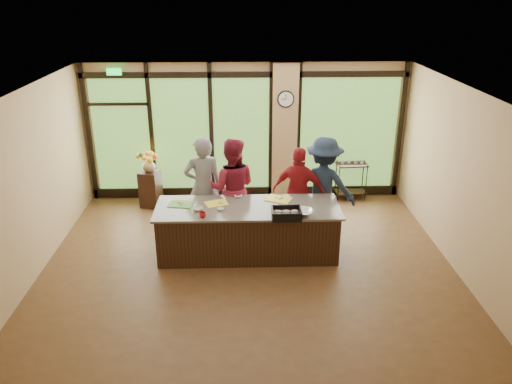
{
  "coord_description": "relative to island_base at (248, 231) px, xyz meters",
  "views": [
    {
      "loc": [
        -0.09,
        -7.59,
        4.46
      ],
      "look_at": [
        0.15,
        0.4,
        1.15
      ],
      "focal_mm": 35.0,
      "sensor_mm": 36.0,
      "label": 1
    }
  ],
  "objects": [
    {
      "name": "ceiling",
      "position": [
        0.0,
        -0.3,
        2.56
      ],
      "size": [
        7.0,
        7.0,
        0.0
      ],
      "primitive_type": "plane",
      "rotation": [
        3.14,
        0.0,
        0.0
      ],
      "color": "white",
      "rests_on": "back_wall"
    },
    {
      "name": "back_wall",
      "position": [
        0.0,
        2.7,
        1.06
      ],
      "size": [
        7.0,
        0.0,
        7.0
      ],
      "primitive_type": "plane",
      "rotation": [
        1.57,
        0.0,
        0.0
      ],
      "color": "tan",
      "rests_on": "floor"
    },
    {
      "name": "cook_left",
      "position": [
        -0.82,
        0.79,
        0.54
      ],
      "size": [
        0.77,
        0.56,
        1.96
      ],
      "primitive_type": "imported",
      "rotation": [
        0.0,
        0.0,
        3.27
      ],
      "color": "slate",
      "rests_on": "floor"
    },
    {
      "name": "cutting_board_center",
      "position": [
        -0.55,
        0.15,
        0.49
      ],
      "size": [
        0.45,
        0.39,
        0.01
      ],
      "primitive_type": "cube",
      "rotation": [
        0.0,
        0.0,
        0.35
      ],
      "color": "yellow",
      "rests_on": "countertop"
    },
    {
      "name": "right_wall",
      "position": [
        3.5,
        -0.3,
        1.06
      ],
      "size": [
        0.0,
        6.0,
        6.0
      ],
      "primitive_type": "plane",
      "rotation": [
        1.57,
        0.0,
        -1.57
      ],
      "color": "tan",
      "rests_on": "floor"
    },
    {
      "name": "cook_midleft",
      "position": [
        -0.28,
        0.79,
        0.52
      ],
      "size": [
        0.98,
        0.79,
        1.92
      ],
      "primitive_type": "imported",
      "rotation": [
        0.0,
        0.0,
        3.07
      ],
      "color": "maroon",
      "rests_on": "floor"
    },
    {
      "name": "bar_cart",
      "position": [
        2.34,
        2.45,
        0.11
      ],
      "size": [
        0.69,
        0.43,
        0.91
      ],
      "rotation": [
        0.0,
        0.0,
        0.07
      ],
      "color": "black",
      "rests_on": "floor"
    },
    {
      "name": "flower_vase",
      "position": [
        -2.08,
        2.18,
        0.51
      ],
      "size": [
        0.37,
        0.37,
        0.3
      ],
      "primitive_type": "imported",
      "rotation": [
        0.0,
        0.0,
        0.4
      ],
      "color": "olive",
      "rests_on": "flower_stand"
    },
    {
      "name": "floor",
      "position": [
        0.0,
        -0.3,
        -0.44
      ],
      "size": [
        7.0,
        7.0,
        0.0
      ],
      "primitive_type": "plane",
      "color": "#50341C",
      "rests_on": "ground"
    },
    {
      "name": "prep_bowl_near",
      "position": [
        -0.86,
        -0.13,
        0.51
      ],
      "size": [
        0.23,
        0.23,
        0.05
      ],
      "primitive_type": "imported",
      "rotation": [
        0.0,
        0.0,
        0.4
      ],
      "color": "silver",
      "rests_on": "countertop"
    },
    {
      "name": "red_ramekin",
      "position": [
        -0.75,
        -0.4,
        0.52
      ],
      "size": [
        0.14,
        0.14,
        0.09
      ],
      "primitive_type": "imported",
      "rotation": [
        0.0,
        0.0,
        0.38
      ],
      "color": "#A91012",
      "rests_on": "countertop"
    },
    {
      "name": "cutting_board_right",
      "position": [
        0.56,
        0.3,
        0.49
      ],
      "size": [
        0.53,
        0.48,
        0.01
      ],
      "primitive_type": "cube",
      "rotation": [
        0.0,
        0.0,
        -0.42
      ],
      "color": "yellow",
      "rests_on": "countertop"
    },
    {
      "name": "island_base",
      "position": [
        0.0,
        0.0,
        0.0
      ],
      "size": [
        3.1,
        1.0,
        0.88
      ],
      "primitive_type": "cube",
      "color": "black",
      "rests_on": "floor"
    },
    {
      "name": "window_wall",
      "position": [
        0.16,
        2.65,
        0.95
      ],
      "size": [
        6.9,
        0.12,
        3.0
      ],
      "color": "tan",
      "rests_on": "floor"
    },
    {
      "name": "roasting_pan",
      "position": [
        0.63,
        -0.46,
        0.52
      ],
      "size": [
        0.49,
        0.38,
        0.09
      ],
      "primitive_type": "cube",
      "rotation": [
        0.0,
        0.0,
        -0.01
      ],
      "color": "black",
      "rests_on": "countertop"
    },
    {
      "name": "cook_right",
      "position": [
        1.45,
        0.86,
        0.51
      ],
      "size": [
        1.39,
        1.08,
        1.9
      ],
      "primitive_type": "imported",
      "rotation": [
        0.0,
        0.0,
        2.8
      ],
      "color": "#1A253A",
      "rests_on": "floor"
    },
    {
      "name": "wall_clock",
      "position": [
        0.85,
        2.57,
        1.81
      ],
      "size": [
        0.36,
        0.04,
        0.36
      ],
      "color": "black",
      "rests_on": "window_wall"
    },
    {
      "name": "cook_midright",
      "position": [
        0.98,
        0.77,
        0.43
      ],
      "size": [
        1.1,
        0.73,
        1.73
      ],
      "primitive_type": "imported",
      "rotation": [
        0.0,
        0.0,
        2.82
      ],
      "color": "maroon",
      "rests_on": "floor"
    },
    {
      "name": "prep_bowl_mid",
      "position": [
        -0.47,
        -0.12,
        0.5
      ],
      "size": [
        0.16,
        0.16,
        0.04
      ],
      "primitive_type": "imported",
      "rotation": [
        0.0,
        0.0,
        0.41
      ],
      "color": "silver",
      "rests_on": "countertop"
    },
    {
      "name": "countertop",
      "position": [
        0.0,
        0.0,
        0.46
      ],
      "size": [
        3.2,
        1.1,
        0.04
      ],
      "primitive_type": "cube",
      "color": "slate",
      "rests_on": "island_base"
    },
    {
      "name": "prep_bowl_far",
      "position": [
        -0.16,
        0.43,
        0.5
      ],
      "size": [
        0.16,
        0.16,
        0.04
      ],
      "primitive_type": "imported",
      "rotation": [
        0.0,
        0.0,
        -0.13
      ],
      "color": "silver",
      "rests_on": "countertop"
    },
    {
      "name": "left_wall",
      "position": [
        -3.5,
        -0.3,
        1.06
      ],
      "size": [
        0.0,
        6.0,
        6.0
      ],
      "primitive_type": "plane",
      "rotation": [
        1.57,
        0.0,
        1.57
      ],
      "color": "tan",
      "rests_on": "floor"
    },
    {
      "name": "mixing_bowl",
      "position": [
        0.9,
        -0.36,
        0.52
      ],
      "size": [
        0.39,
        0.39,
        0.09
      ],
      "primitive_type": "imported",
      "rotation": [
        0.0,
        0.0,
        -0.11
      ],
      "color": "silver",
      "rests_on": "countertop"
    },
    {
      "name": "flower_stand",
      "position": [
        -2.08,
        2.18,
        -0.04
      ],
      "size": [
        0.48,
        0.48,
        0.8
      ],
      "primitive_type": "cube",
      "rotation": [
        0.0,
        0.0,
        -0.25
      ],
      "color": "black",
      "rests_on": "floor"
    },
    {
      "name": "cutting_board_left",
      "position": [
        -1.16,
        0.13,
        0.49
      ],
      "size": [
        0.47,
        0.38,
        0.01
      ],
      "primitive_type": "cube",
      "rotation": [
        0.0,
        0.0,
        -0.17
      ],
      "color": "#549A38",
      "rests_on": "countertop"
    }
  ]
}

